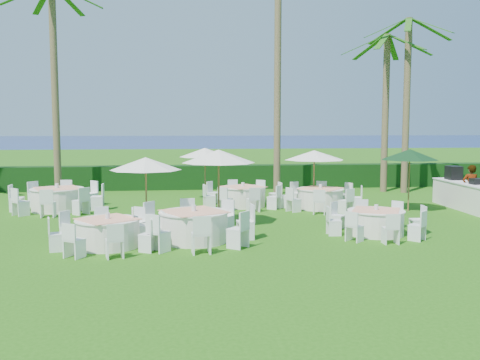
% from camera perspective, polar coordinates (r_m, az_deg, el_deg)
% --- Properties ---
extents(ground, '(120.00, 120.00, 0.00)m').
position_cam_1_polar(ground, '(15.63, -0.35, -6.02)').
color(ground, '#21590F').
rests_on(ground, ground).
extents(hedge, '(34.00, 1.00, 1.20)m').
position_cam_1_polar(hedge, '(27.38, -3.03, 0.33)').
color(hedge, black).
rests_on(hedge, ground).
extents(ocean, '(260.00, 260.00, 0.00)m').
position_cam_1_polar(ocean, '(117.26, -5.69, 4.18)').
color(ocean, '#081656').
rests_on(ocean, ground).
extents(banquet_table_a, '(2.98, 2.98, 0.91)m').
position_cam_1_polar(banquet_table_a, '(14.63, -13.91, -5.42)').
color(banquet_table_a, white).
rests_on(banquet_table_a, ground).
extents(banquet_table_b, '(3.41, 3.41, 1.02)m').
position_cam_1_polar(banquet_table_b, '(14.92, -4.93, -4.85)').
color(banquet_table_b, white).
rests_on(banquet_table_b, ground).
extents(banquet_table_c, '(2.92, 2.92, 0.89)m').
position_cam_1_polar(banquet_table_c, '(16.30, 14.29, -4.32)').
color(banquet_table_c, white).
rests_on(banquet_table_c, ground).
extents(banquet_table_d, '(3.43, 3.43, 1.03)m').
position_cam_1_polar(banquet_table_d, '(21.38, -18.90, -1.90)').
color(banquet_table_d, white).
rests_on(banquet_table_d, ground).
extents(banquet_table_e, '(3.20, 3.20, 0.96)m').
position_cam_1_polar(banquet_table_e, '(21.28, 0.31, -1.71)').
color(banquet_table_e, white).
rests_on(banquet_table_e, ground).
extents(banquet_table_f, '(3.14, 3.14, 0.96)m').
position_cam_1_polar(banquet_table_f, '(20.96, 8.57, -1.90)').
color(banquet_table_f, white).
rests_on(banquet_table_f, ground).
extents(umbrella_a, '(2.17, 2.17, 2.25)m').
position_cam_1_polar(umbrella_a, '(16.49, -10.03, 1.72)').
color(umbrella_a, brown).
rests_on(umbrella_a, ground).
extents(umbrella_b, '(2.34, 2.34, 2.45)m').
position_cam_1_polar(umbrella_b, '(17.01, -2.30, 2.54)').
color(umbrella_b, brown).
rests_on(umbrella_b, ground).
extents(umbrella_c, '(2.20, 2.20, 2.26)m').
position_cam_1_polar(umbrella_c, '(23.14, -3.76, 2.95)').
color(umbrella_c, brown).
rests_on(umbrella_c, ground).
extents(umbrella_d, '(2.42, 2.42, 2.23)m').
position_cam_1_polar(umbrella_d, '(21.63, 7.92, 2.64)').
color(umbrella_d, brown).
rests_on(umbrella_d, ground).
extents(umbrella_green, '(2.16, 2.16, 2.34)m').
position_cam_1_polar(umbrella_green, '(20.98, 17.66, 2.60)').
color(umbrella_green, brown).
rests_on(umbrella_green, ground).
extents(buffet_table, '(1.09, 4.50, 1.59)m').
position_cam_1_polar(buffet_table, '(22.14, 23.22, -1.53)').
color(buffet_table, white).
rests_on(buffet_table, ground).
extents(staff_person, '(0.67, 0.48, 1.72)m').
position_cam_1_polar(staff_person, '(22.26, 23.36, -0.72)').
color(staff_person, gray).
rests_on(staff_person, ground).
extents(palm_a, '(4.41, 4.05, 9.46)m').
position_cam_1_polar(palm_a, '(25.77, -19.16, 9.91)').
color(palm_a, brown).
rests_on(palm_a, ground).
extents(palm_c, '(4.20, 4.39, 13.03)m').
position_cam_1_polar(palm_c, '(25.29, 4.06, 14.44)').
color(palm_c, brown).
rests_on(palm_c, ground).
extents(palm_d, '(4.41, 4.07, 7.56)m').
position_cam_1_polar(palm_d, '(26.92, 15.27, 7.76)').
color(palm_d, brown).
rests_on(palm_d, ground).
extents(palm_e, '(4.41, 4.10, 8.25)m').
position_cam_1_polar(palm_e, '(26.80, 17.36, 8.47)').
color(palm_e, brown).
rests_on(palm_e, ground).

